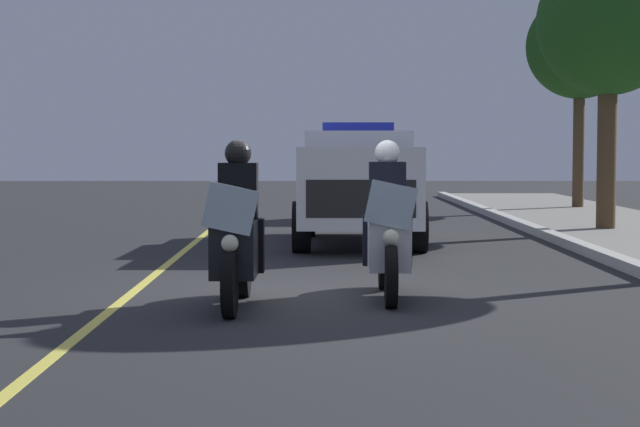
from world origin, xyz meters
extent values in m
plane|color=#28282B|center=(0.00, 0.00, 0.00)|extent=(80.00, 80.00, 0.00)
cube|color=#E0D14C|center=(0.00, -2.12, 0.00)|extent=(48.00, 0.12, 0.01)
cylinder|color=black|center=(1.65, -0.88, 0.32)|extent=(0.64, 0.13, 0.64)
cylinder|color=black|center=(0.16, -0.84, 0.32)|extent=(0.64, 0.15, 0.64)
cube|color=black|center=(0.92, -0.86, 0.62)|extent=(1.21, 0.47, 0.56)
ellipsoid|color=black|center=(0.97, -0.86, 0.92)|extent=(0.57, 0.33, 0.24)
cube|color=silver|center=(1.55, -0.87, 1.05)|extent=(0.07, 0.56, 0.53)
sphere|color=#F9F4CC|center=(1.61, -0.88, 0.72)|extent=(0.17, 0.17, 0.17)
sphere|color=red|center=(1.42, -1.03, 0.98)|extent=(0.09, 0.09, 0.09)
sphere|color=#1933F2|center=(1.43, -0.71, 0.98)|extent=(0.09, 0.09, 0.09)
cube|color=black|center=(0.69, -0.86, 1.18)|extent=(0.29, 0.41, 0.60)
cube|color=black|center=(0.76, -0.66, 0.62)|extent=(0.18, 0.14, 0.56)
cube|color=black|center=(0.75, -1.06, 0.62)|extent=(0.18, 0.14, 0.56)
sphere|color=black|center=(0.71, -0.86, 1.58)|extent=(0.28, 0.28, 0.28)
cylinder|color=black|center=(0.99, 0.72, 0.32)|extent=(0.64, 0.13, 0.64)
cylinder|color=black|center=(-0.51, 0.75, 0.32)|extent=(0.64, 0.15, 0.64)
cube|color=white|center=(0.26, 0.74, 0.62)|extent=(1.21, 0.47, 0.56)
ellipsoid|color=white|center=(0.31, 0.74, 0.92)|extent=(0.57, 0.33, 0.24)
cube|color=silver|center=(0.89, 0.72, 1.05)|extent=(0.07, 0.56, 0.53)
sphere|color=#F9F4CC|center=(0.95, 0.72, 0.72)|extent=(0.17, 0.17, 0.17)
sphere|color=red|center=(0.75, 0.57, 0.98)|extent=(0.09, 0.09, 0.09)
sphere|color=#1933F2|center=(0.76, 0.89, 0.98)|extent=(0.09, 0.09, 0.09)
cube|color=black|center=(0.03, 0.74, 1.18)|extent=(0.29, 0.41, 0.60)
cube|color=black|center=(0.09, 0.94, 0.62)|extent=(0.18, 0.14, 0.56)
cube|color=black|center=(0.08, 0.54, 0.62)|extent=(0.18, 0.14, 0.56)
sphere|color=white|center=(0.05, 0.74, 1.58)|extent=(0.28, 0.28, 0.28)
cube|color=silver|center=(-6.40, 0.67, 1.02)|extent=(4.94, 2.01, 1.24)
cube|color=silver|center=(-6.70, 0.68, 1.72)|extent=(2.44, 1.80, 0.36)
cube|color=#2633D8|center=(-6.50, 0.68, 1.98)|extent=(0.31, 1.21, 0.14)
cube|color=black|center=(-4.00, 0.62, 0.88)|extent=(0.16, 1.62, 0.56)
cylinder|color=black|center=(-4.83, 1.54, 0.40)|extent=(0.81, 0.30, 0.80)
cylinder|color=black|center=(-4.87, -0.26, 0.40)|extent=(0.81, 0.30, 0.80)
cylinder|color=black|center=(-7.93, 1.61, 0.40)|extent=(0.81, 0.30, 0.80)
cylinder|color=black|center=(-7.97, -0.19, 0.40)|extent=(0.81, 0.30, 0.80)
cylinder|color=#4C3823|center=(-8.60, 5.45, 1.49)|extent=(0.36, 0.36, 2.78)
ellipsoid|color=#1E4C19|center=(-8.60, 5.45, 3.96)|extent=(2.69, 2.69, 2.72)
cylinder|color=#4C3823|center=(-15.93, 6.67, 1.59)|extent=(0.29, 0.29, 2.99)
ellipsoid|color=#1E4C19|center=(-15.93, 6.67, 4.18)|extent=(2.72, 2.72, 2.65)
camera|label=1|loc=(12.18, -0.06, 1.65)|focal=61.97mm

